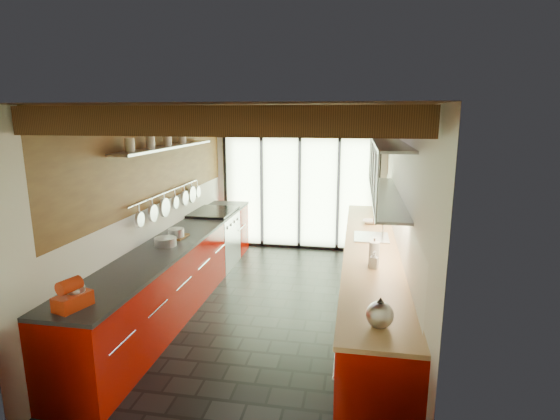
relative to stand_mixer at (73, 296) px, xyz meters
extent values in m
plane|color=black|center=(1.27, 2.24, -1.03)|extent=(5.50, 5.50, 0.00)
plane|color=silver|center=(1.27, 4.99, 0.27)|extent=(3.20, 0.00, 3.20)
plane|color=silver|center=(1.27, -0.51, 0.27)|extent=(3.20, 0.00, 3.20)
plane|color=silver|center=(-0.33, 2.24, 0.27)|extent=(0.00, 5.50, 5.50)
plane|color=silver|center=(2.87, 2.24, 0.27)|extent=(0.00, 5.50, 5.50)
plane|color=#472814|center=(1.27, 2.24, 1.57)|extent=(5.50, 5.50, 0.00)
cube|color=#593316|center=(1.27, -0.01, 1.45)|extent=(3.14, 0.14, 0.22)
cube|color=#593316|center=(1.27, 0.89, 1.45)|extent=(3.14, 0.14, 0.22)
cube|color=#593316|center=(1.27, 1.79, 1.45)|extent=(3.14, 0.14, 0.22)
cube|color=#593316|center=(1.27, 2.69, 1.45)|extent=(3.14, 0.14, 0.22)
cube|color=#593316|center=(1.27, 3.59, 1.45)|extent=(3.14, 0.14, 0.22)
cube|color=#593316|center=(1.27, 4.49, 1.45)|extent=(3.14, 0.14, 0.22)
cube|color=brown|center=(1.27, 4.95, 1.32)|extent=(3.14, 0.06, 0.50)
plane|color=brown|center=(-0.30, 2.44, 0.95)|extent=(0.00, 4.90, 4.90)
plane|color=#C6EAAD|center=(1.27, 4.98, 0.05)|extent=(2.90, 0.00, 2.90)
cube|color=black|center=(-0.18, 4.96, 0.05)|extent=(0.05, 0.04, 2.15)
cube|color=black|center=(2.72, 4.96, 0.05)|extent=(0.05, 0.04, 2.15)
cube|color=black|center=(1.27, 4.93, 0.05)|extent=(0.06, 0.05, 2.15)
cube|color=black|center=(1.27, 4.93, 1.12)|extent=(2.90, 0.05, 0.06)
cylinder|color=#B1260E|center=(1.27, 4.91, 1.32)|extent=(0.34, 0.04, 0.34)
cylinder|color=beige|center=(1.27, 4.89, 1.32)|extent=(0.28, 0.02, 0.28)
cube|color=#970A00|center=(0.00, 2.24, -0.59)|extent=(0.65, 5.00, 0.88)
cube|color=black|center=(0.00, 2.24, -0.13)|extent=(0.68, 5.00, 0.04)
cube|color=silver|center=(0.00, 3.69, -0.59)|extent=(0.66, 0.90, 0.90)
cube|color=black|center=(0.00, 3.69, -0.10)|extent=(0.65, 0.90, 0.06)
cube|color=#970A00|center=(2.55, 2.24, -0.59)|extent=(0.65, 5.00, 0.88)
cube|color=tan|center=(2.55, 2.24, -0.13)|extent=(0.68, 5.00, 0.04)
cube|color=white|center=(2.22, 2.64, -0.59)|extent=(0.02, 0.60, 0.84)
cube|color=silver|center=(2.55, 2.64, -0.10)|extent=(0.45, 0.52, 0.02)
cylinder|color=silver|center=(2.69, 2.64, 0.07)|extent=(0.02, 0.02, 0.34)
torus|color=silver|center=(2.63, 2.64, 0.24)|extent=(0.14, 0.02, 0.14)
plane|color=silver|center=(2.53, 2.54, 0.82)|extent=(0.00, 3.00, 3.00)
cube|color=#9EA0A5|center=(2.70, 2.54, 0.49)|extent=(0.34, 3.00, 0.03)
cube|color=#9EA0A5|center=(2.70, 2.54, 1.16)|extent=(0.34, 3.00, 0.03)
cylinder|color=silver|center=(-0.27, 2.54, 0.44)|extent=(0.02, 2.20, 0.02)
cube|color=silver|center=(-0.18, 2.44, 1.07)|extent=(0.28, 2.60, 0.03)
cylinder|color=silver|center=(-0.23, 1.64, 0.26)|extent=(0.04, 0.18, 0.18)
cylinder|color=silver|center=(-0.23, 1.99, 0.26)|extent=(0.04, 0.22, 0.22)
cylinder|color=silver|center=(-0.23, 2.34, 0.26)|extent=(0.04, 0.26, 0.26)
cylinder|color=silver|center=(-0.23, 2.69, 0.26)|extent=(0.04, 0.18, 0.18)
cylinder|color=silver|center=(-0.23, 3.04, 0.26)|extent=(0.04, 0.22, 0.22)
cylinder|color=silver|center=(-0.23, 3.34, 0.26)|extent=(0.04, 0.26, 0.26)
cylinder|color=silver|center=(-0.23, 3.59, 0.26)|extent=(0.04, 0.18, 0.18)
cube|color=red|center=(0.00, -0.01, -0.04)|extent=(0.25, 0.34, 0.13)
cylinder|color=red|center=(0.00, -0.03, 0.11)|extent=(0.17, 0.22, 0.12)
cylinder|color=silver|center=(0.00, 0.05, 0.00)|extent=(0.19, 0.19, 0.13)
cylinder|color=silver|center=(0.00, 2.15, -0.04)|extent=(0.25, 0.25, 0.13)
cylinder|color=silver|center=(0.00, 1.82, -0.05)|extent=(0.34, 0.34, 0.10)
cube|color=brown|center=(0.00, 2.19, -0.09)|extent=(0.23, 0.31, 0.03)
sphere|color=silver|center=(2.54, 0.11, 0.00)|extent=(0.23, 0.23, 0.21)
cone|color=black|center=(2.54, 0.11, 0.12)|extent=(0.08, 0.08, 0.06)
cylinder|color=silver|center=(2.54, 0.23, 0.01)|extent=(0.03, 0.08, 0.05)
cylinder|color=white|center=(2.54, 1.55, 0.02)|extent=(0.13, 0.13, 0.25)
cylinder|color=silver|center=(2.54, 1.55, 0.17)|extent=(0.03, 0.03, 0.05)
imported|color=silver|center=(2.54, 1.44, -0.01)|extent=(0.11, 0.11, 0.19)
imported|color=silver|center=(2.54, 3.43, -0.08)|extent=(0.23, 0.23, 0.05)
camera|label=1|loc=(2.33, -3.08, 1.50)|focal=28.00mm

